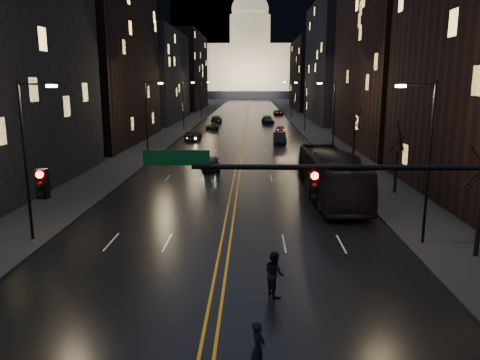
# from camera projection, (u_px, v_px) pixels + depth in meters

# --- Properties ---
(ground) EXTENTS (900.00, 900.00, 0.00)m
(ground) POSITION_uv_depth(u_px,v_px,m) (210.00, 339.00, 16.58)
(ground) COLOR black
(ground) RESTS_ON ground
(road) EXTENTS (20.00, 320.00, 0.02)m
(road) POSITION_uv_depth(u_px,v_px,m) (248.00, 111.00, 143.72)
(road) COLOR black
(road) RESTS_ON ground
(sidewalk_left) EXTENTS (8.00, 320.00, 0.16)m
(sidewalk_left) POSITION_uv_depth(u_px,v_px,m) (202.00, 111.00, 144.07)
(sidewalk_left) COLOR black
(sidewalk_left) RESTS_ON ground
(sidewalk_right) EXTENTS (8.00, 320.00, 0.16)m
(sidewalk_right) POSITION_uv_depth(u_px,v_px,m) (293.00, 111.00, 143.35)
(sidewalk_right) COLOR black
(sidewalk_right) RESTS_ON ground
(center_line) EXTENTS (0.62, 320.00, 0.01)m
(center_line) POSITION_uv_depth(u_px,v_px,m) (248.00, 111.00, 143.72)
(center_line) COLOR orange
(center_line) RESTS_ON road
(building_left_mid) EXTENTS (12.00, 30.00, 28.00)m
(building_left_mid) POSITION_uv_depth(u_px,v_px,m) (96.00, 45.00, 67.03)
(building_left_mid) COLOR black
(building_left_mid) RESTS_ON ground
(building_left_far) EXTENTS (12.00, 34.00, 20.00)m
(building_left_far) POSITION_uv_depth(u_px,v_px,m) (153.00, 76.00, 105.03)
(building_left_far) COLOR black
(building_left_far) RESTS_ON ground
(building_left_dist) EXTENTS (12.00, 40.00, 24.00)m
(building_left_dist) POSITION_uv_depth(u_px,v_px,m) (183.00, 72.00, 151.56)
(building_left_dist) COLOR black
(building_left_dist) RESTS_ON ground
(building_right_tall) EXTENTS (12.00, 30.00, 38.00)m
(building_right_tall) POSITION_uv_depth(u_px,v_px,m) (402.00, 3.00, 61.01)
(building_right_tall) COLOR black
(building_right_tall) RESTS_ON ground
(building_right_mid) EXTENTS (12.00, 34.00, 26.00)m
(building_right_mid) POSITION_uv_depth(u_px,v_px,m) (341.00, 63.00, 103.33)
(building_right_mid) COLOR black
(building_right_mid) RESTS_ON ground
(building_right_dist) EXTENTS (12.00, 40.00, 22.00)m
(building_right_dist) POSITION_uv_depth(u_px,v_px,m) (313.00, 75.00, 150.69)
(building_right_dist) COLOR black
(building_right_dist) RESTS_ON ground
(mountain_ridge) EXTENTS (520.00, 60.00, 130.00)m
(mountain_ridge) POSITION_uv_depth(u_px,v_px,m) (301.00, 10.00, 373.76)
(mountain_ridge) COLOR black
(mountain_ridge) RESTS_ON ground
(capitol) EXTENTS (90.00, 50.00, 58.50)m
(capitol) POSITION_uv_depth(u_px,v_px,m) (250.00, 66.00, 257.54)
(capitol) COLOR black
(capitol) RESTS_ON ground
(traffic_signal) EXTENTS (17.29, 0.45, 7.00)m
(traffic_signal) POSITION_uv_depth(u_px,v_px,m) (387.00, 200.00, 15.37)
(traffic_signal) COLOR black
(traffic_signal) RESTS_ON ground
(streetlamp_right_near) EXTENTS (2.13, 0.25, 9.00)m
(streetlamp_right_near) POSITION_uv_depth(u_px,v_px,m) (426.00, 155.00, 25.03)
(streetlamp_right_near) COLOR black
(streetlamp_right_near) RESTS_ON ground
(streetlamp_left_near) EXTENTS (2.13, 0.25, 9.00)m
(streetlamp_left_near) POSITION_uv_depth(u_px,v_px,m) (28.00, 153.00, 25.59)
(streetlamp_left_near) COLOR black
(streetlamp_left_near) RESTS_ON ground
(streetlamp_right_mid) EXTENTS (2.13, 0.25, 9.00)m
(streetlamp_right_mid) POSITION_uv_depth(u_px,v_px,m) (332.00, 115.00, 54.37)
(streetlamp_right_mid) COLOR black
(streetlamp_right_mid) RESTS_ON ground
(streetlamp_left_mid) EXTENTS (2.13, 0.25, 9.00)m
(streetlamp_left_mid) POSITION_uv_depth(u_px,v_px,m) (148.00, 115.00, 54.93)
(streetlamp_left_mid) COLOR black
(streetlamp_left_mid) RESTS_ON ground
(streetlamp_right_far) EXTENTS (2.13, 0.25, 9.00)m
(streetlamp_right_far) POSITION_uv_depth(u_px,v_px,m) (304.00, 103.00, 83.72)
(streetlamp_right_far) COLOR black
(streetlamp_right_far) RESTS_ON ground
(streetlamp_left_far) EXTENTS (2.13, 0.25, 9.00)m
(streetlamp_left_far) POSITION_uv_depth(u_px,v_px,m) (184.00, 103.00, 84.27)
(streetlamp_left_far) COLOR black
(streetlamp_left_far) RESTS_ON ground
(streetlamp_right_dist) EXTENTS (2.13, 0.25, 9.00)m
(streetlamp_right_dist) POSITION_uv_depth(u_px,v_px,m) (291.00, 98.00, 113.06)
(streetlamp_right_dist) COLOR black
(streetlamp_right_dist) RESTS_ON ground
(streetlamp_left_dist) EXTENTS (2.13, 0.25, 9.00)m
(streetlamp_left_dist) POSITION_uv_depth(u_px,v_px,m) (202.00, 97.00, 113.61)
(streetlamp_left_dist) COLOR black
(streetlamp_left_dist) RESTS_ON ground
(tree_right_mid) EXTENTS (2.40, 2.40, 6.65)m
(tree_right_mid) POSITION_uv_depth(u_px,v_px,m) (398.00, 138.00, 36.83)
(tree_right_mid) COLOR black
(tree_right_mid) RESTS_ON ground
(tree_right_far) EXTENTS (2.40, 2.40, 6.65)m
(tree_right_far) POSITION_uv_depth(u_px,v_px,m) (355.00, 121.00, 52.48)
(tree_right_far) COLOR black
(tree_right_far) RESTS_ON ground
(bus) EXTENTS (3.71, 13.48, 3.72)m
(bus) POSITION_uv_depth(u_px,v_px,m) (331.00, 176.00, 35.67)
(bus) COLOR black
(bus) RESTS_ON ground
(oncoming_car_a) EXTENTS (2.41, 4.86, 1.59)m
(oncoming_car_a) POSITION_uv_depth(u_px,v_px,m) (211.00, 162.00, 48.09)
(oncoming_car_a) COLOR black
(oncoming_car_a) RESTS_ON ground
(oncoming_car_b) EXTENTS (2.22, 4.83, 1.54)m
(oncoming_car_b) POSITION_uv_depth(u_px,v_px,m) (193.00, 136.00, 71.03)
(oncoming_car_b) COLOR black
(oncoming_car_b) RESTS_ON ground
(oncoming_car_c) EXTENTS (2.51, 5.02, 1.36)m
(oncoming_car_c) POSITION_uv_depth(u_px,v_px,m) (212.00, 126.00, 87.15)
(oncoming_car_c) COLOR black
(oncoming_car_c) RESTS_ON ground
(oncoming_car_d) EXTENTS (2.25, 5.51, 1.60)m
(oncoming_car_d) POSITION_uv_depth(u_px,v_px,m) (216.00, 119.00, 101.87)
(oncoming_car_d) COLOR black
(oncoming_car_d) RESTS_ON ground
(receding_car_a) EXTENTS (1.79, 5.11, 1.68)m
(receding_car_a) POSITION_uv_depth(u_px,v_px,m) (279.00, 138.00, 68.05)
(receding_car_a) COLOR black
(receding_car_a) RESTS_ON ground
(receding_car_b) EXTENTS (2.09, 4.10, 1.34)m
(receding_car_b) POSITION_uv_depth(u_px,v_px,m) (280.00, 129.00, 82.26)
(receding_car_b) COLOR black
(receding_car_b) RESTS_ON ground
(receding_car_c) EXTENTS (2.87, 5.79, 1.62)m
(receding_car_c) POSITION_uv_depth(u_px,v_px,m) (268.00, 120.00, 100.60)
(receding_car_c) COLOR black
(receding_car_c) RESTS_ON ground
(receding_car_d) EXTENTS (2.58, 5.26, 1.44)m
(receding_car_d) POSITION_uv_depth(u_px,v_px,m) (278.00, 112.00, 126.27)
(receding_car_d) COLOR black
(receding_car_d) RESTS_ON ground
(pedestrian_a) EXTENTS (0.59, 0.74, 1.76)m
(pedestrian_a) POSITION_uv_depth(u_px,v_px,m) (258.00, 348.00, 14.40)
(pedestrian_a) COLOR black
(pedestrian_a) RESTS_ON ground
(pedestrian_b) EXTENTS (0.87, 1.08, 1.95)m
(pedestrian_b) POSITION_uv_depth(u_px,v_px,m) (274.00, 273.00, 19.78)
(pedestrian_b) COLOR black
(pedestrian_b) RESTS_ON ground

